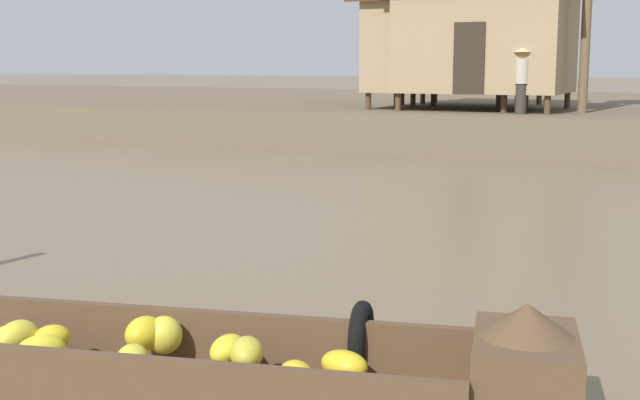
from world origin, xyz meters
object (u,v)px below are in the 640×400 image
(stilt_house_left, at_px, (460,42))
(stilt_house_mid_right, at_px, (479,35))
(stilt_house_mid_left, at_px, (450,43))
(banana_boat, at_px, (107,359))
(stilt_house_right, at_px, (487,37))
(vendor_person, at_px, (522,77))

(stilt_house_left, distance_m, stilt_house_mid_right, 1.14)
(stilt_house_left, relative_size, stilt_house_mid_left, 0.84)
(banana_boat, distance_m, stilt_house_mid_left, 19.04)
(banana_boat, xyz_separation_m, stilt_house_mid_right, (-2.91, 20.96, 2.85))
(stilt_house_left, relative_size, stilt_house_right, 0.81)
(stilt_house_mid_left, relative_size, stilt_house_right, 0.97)
(stilt_house_left, relative_size, stilt_house_mid_right, 0.92)
(stilt_house_mid_right, relative_size, stilt_house_right, 0.89)
(stilt_house_left, height_order, stilt_house_right, stilt_house_right)
(stilt_house_right, bearing_deg, stilt_house_mid_left, 172.17)
(banana_boat, bearing_deg, vendor_person, 92.44)
(stilt_house_mid_left, height_order, stilt_house_right, stilt_house_right)
(banana_boat, xyz_separation_m, vendor_person, (-0.71, 16.75, 1.67))
(stilt_house_mid_right, bearing_deg, stilt_house_right, -70.80)
(stilt_house_mid_right, bearing_deg, stilt_house_mid_left, -94.85)
(stilt_house_left, distance_m, vendor_person, 4.10)
(banana_boat, distance_m, stilt_house_left, 20.30)
(stilt_house_mid_right, xyz_separation_m, vendor_person, (2.19, -4.20, -1.18))
(stilt_house_mid_left, xyz_separation_m, stilt_house_mid_right, (0.20, 2.35, 0.30))
(vendor_person, bearing_deg, stilt_house_mid_right, 117.55)
(banana_boat, relative_size, stilt_house_mid_left, 1.27)
(stilt_house_left, xyz_separation_m, vendor_person, (2.47, -3.13, -0.95))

